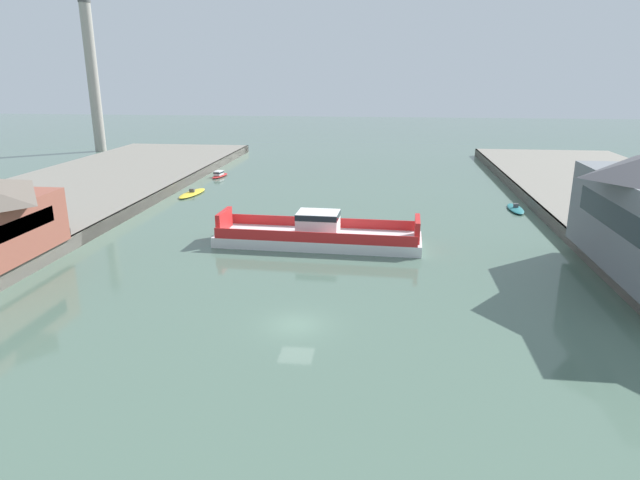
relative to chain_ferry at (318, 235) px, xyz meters
The scene contains 10 objects.
ground_plane 19.95m from the chain_ferry, 87.73° to the right, with size 400.00×400.00×0.00m, color #4C6656.
chain_ferry is the anchor object (origin of this frame).
moored_boat_near_left 30.60m from the chain_ferry, 37.09° to the left, with size 1.83×6.11×0.89m.
moored_boat_near_right 43.88m from the chain_ferry, 120.43° to the left, with size 2.35×5.53×1.12m.
moored_boat_mid_left 31.83m from the chain_ferry, 133.79° to the left, with size 3.04×7.84×0.88m.
bollard_left_aft 27.23m from the chain_ferry, 160.18° to the right, with size 0.32×0.32×0.71m.
bollard_right_aft 28.83m from the chain_ferry, 19.39° to the right, with size 0.32×0.32×0.71m.
bollard_left_far 25.99m from the chain_ferry, behind, with size 0.32×0.32×0.71m.
bollard_right_far 27.45m from the chain_ferry, ahead, with size 0.32×0.32×0.71m.
smokestack_distant_a 91.51m from the chain_ferry, 131.55° to the left, with size 2.68×2.68×34.34m.
Camera 1 is at (6.13, -36.54, 17.66)m, focal length 31.16 mm.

